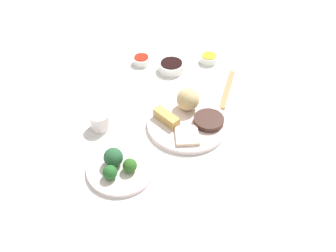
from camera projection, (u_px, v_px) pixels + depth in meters
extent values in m
cube|color=white|center=(181.00, 116.00, 1.19)|extent=(2.20, 2.20, 0.02)
cylinder|color=white|center=(187.00, 124.00, 1.14)|extent=(0.26, 0.26, 0.02)
sphere|color=#D3B981|center=(188.00, 99.00, 1.16)|extent=(0.08, 0.08, 0.08)
cube|color=tan|center=(166.00, 117.00, 1.13)|extent=(0.09, 0.09, 0.03)
cube|color=beige|center=(187.00, 136.00, 1.08)|extent=(0.09, 0.08, 0.01)
cylinder|color=#3D251E|center=(209.00, 120.00, 1.13)|extent=(0.10, 0.10, 0.02)
cylinder|color=white|center=(121.00, 168.00, 1.01)|extent=(0.20, 0.20, 0.01)
sphere|color=#265935|center=(113.00, 157.00, 0.99)|extent=(0.06, 0.06, 0.06)
sphere|color=#236127|center=(110.00, 172.00, 0.96)|extent=(0.04, 0.04, 0.04)
sphere|color=#2E6421|center=(130.00, 165.00, 0.98)|extent=(0.04, 0.04, 0.04)
cylinder|color=white|center=(171.00, 67.00, 1.36)|extent=(0.10, 0.10, 0.03)
cylinder|color=black|center=(172.00, 63.00, 1.34)|extent=(0.08, 0.08, 0.00)
cylinder|color=white|center=(209.00, 59.00, 1.40)|extent=(0.07, 0.07, 0.03)
cylinder|color=yellow|center=(209.00, 55.00, 1.39)|extent=(0.06, 0.06, 0.00)
cylinder|color=white|center=(142.00, 60.00, 1.39)|extent=(0.07, 0.07, 0.03)
cylinder|color=red|center=(141.00, 57.00, 1.38)|extent=(0.06, 0.06, 0.00)
cylinder|color=white|center=(100.00, 121.00, 1.12)|extent=(0.06, 0.06, 0.06)
cube|color=#A58254|center=(227.00, 89.00, 1.28)|extent=(0.22, 0.06, 0.01)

